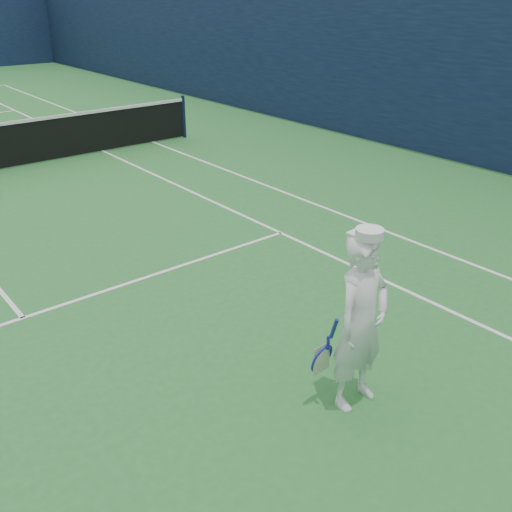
{
  "coord_description": "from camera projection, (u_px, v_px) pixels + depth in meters",
  "views": [
    {
      "loc": [
        -1.52,
        -12.69,
        3.61
      ],
      "look_at": [
        1.97,
        -8.4,
        0.98
      ],
      "focal_mm": 40.0,
      "sensor_mm": 36.0,
      "label": 1
    }
  ],
  "objects": [
    {
      "name": "tennis_player",
      "position": [
        361.0,
        322.0,
        5.12
      ],
      "size": [
        0.77,
        0.46,
        1.78
      ],
      "rotation": [
        0.0,
        0.0,
        0.05
      ],
      "color": "white",
      "rests_on": "ground"
    }
  ]
}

